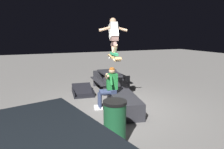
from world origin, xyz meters
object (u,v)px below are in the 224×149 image
Objects in this scene: skateboard at (114,58)px; picnic_table_back at (110,78)px; kicker_ramp at (83,92)px; trash_bin at (115,123)px; ledge_box_main at (124,102)px; skater_airborne at (114,35)px; person_sitting_on_ledge at (109,86)px.

skateboard is 0.58× the size of picnic_table_back.
skateboard is 0.81× the size of kicker_ramp.
trash_bin is (-4.06, 1.56, -0.01)m from picnic_table_back.
skateboard is 2.47m from picnic_table_back.
picnic_table_back is (2.35, -0.52, 0.25)m from ledge_box_main.
trash_bin is (-2.00, 0.84, -1.14)m from skateboard.
ledge_box_main is at bearing -144.39° from skateboard.
skater_airborne is (0.06, -0.01, 0.69)m from skateboard.
picnic_table_back is 4.35m from trash_bin.
kicker_ramp is at bearing -4.37° from trash_bin.
skater_airborne is (-0.01, -0.16, 1.58)m from person_sitting_on_ledge.
picnic_table_back is at bearing -12.39° from ledge_box_main.
skateboard is at bearing 171.99° from skater_airborne.
skateboard is 1.06× the size of trash_bin.
skater_airborne is at bearing -95.18° from person_sitting_on_ledge.
picnic_table_back is at bearing -82.28° from kicker_ramp.
trash_bin reaches higher than kicker_ramp.
skater_airborne reaches higher than skateboard.
kicker_ramp is 1.31× the size of trash_bin.
kicker_ramp is (1.84, 0.55, -2.25)m from skater_airborne.
skater_airborne is 1.14× the size of trash_bin.
trash_bin is at bearing 161.67° from person_sitting_on_ledge.
ledge_box_main is 0.71m from person_sitting_on_ledge.
skater_airborne is at bearing -22.42° from trash_bin.
person_sitting_on_ledge reaches higher than picnic_table_back.
skater_airborne reaches higher than ledge_box_main.
kicker_ramp is (1.83, 0.39, -0.67)m from person_sitting_on_ledge.
picnic_table_back is (2.07, -0.72, -1.14)m from skateboard.
picnic_table_back is at bearing -20.99° from trash_bin.
ledge_box_main is 1.43m from skateboard.
trash_bin is at bearing 148.67° from ledge_box_main.
person_sitting_on_ledge is at bearing -168.03° from kicker_ramp.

